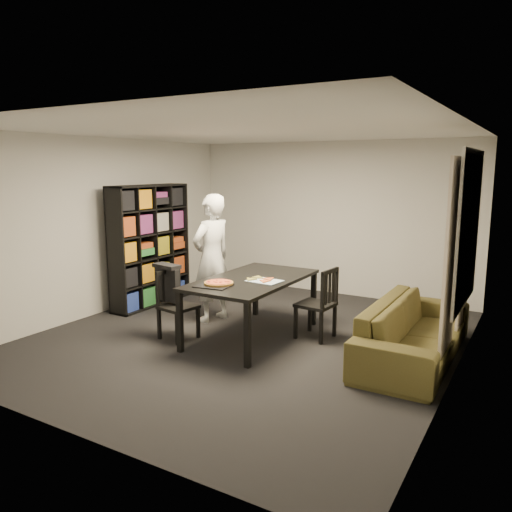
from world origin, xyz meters
The scene contains 16 objects.
room centered at (0.00, 0.00, 1.30)m, with size 5.01×5.51×2.61m.
window_pane centered at (2.48, 0.60, 1.50)m, with size 0.02×1.40×1.60m, color black.
window_frame centered at (2.48, 0.60, 1.50)m, with size 0.03×1.52×1.72m, color white.
curtain_left centered at (2.40, 0.08, 1.15)m, with size 0.03×0.70×2.25m, color beige.
curtain_right centered at (2.40, 1.12, 1.15)m, with size 0.03×0.70×2.25m, color beige.
bookshelf centered at (-2.16, 0.60, 0.95)m, with size 0.35×1.50×1.90m, color black.
dining_table centered at (0.05, 0.05, 0.71)m, with size 1.04×1.87×0.78m.
chair_left centered at (-0.82, -0.46, 0.50)m, with size 0.47×0.47×0.88m.
chair_right centered at (0.84, 0.43, 0.52)m, with size 0.46×0.46×0.92m.
draped_jacket centered at (-0.94, -0.44, 0.72)m, with size 0.41×0.24×0.48m.
person centered at (-0.83, 0.40, 0.90)m, with size 0.66×0.43×1.81m, color silver.
baking_tray centered at (-0.13, -0.55, 0.78)m, with size 0.40×0.32×0.01m, color black.
pepperoni_pizza centered at (-0.11, -0.47, 0.80)m, with size 0.35×0.35×0.03m.
kitchen_towel centered at (0.26, -0.02, 0.78)m, with size 0.40×0.30×0.01m, color white.
pizza_slices centered at (0.19, 0.00, 0.79)m, with size 0.37×0.31×0.01m, color #CB7F3F, non-canonical shape.
sofa centered at (2.02, 0.36, 0.33)m, with size 2.24×0.87×0.65m, color #413A1A.
Camera 1 is at (3.21, -5.26, 2.17)m, focal length 35.00 mm.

